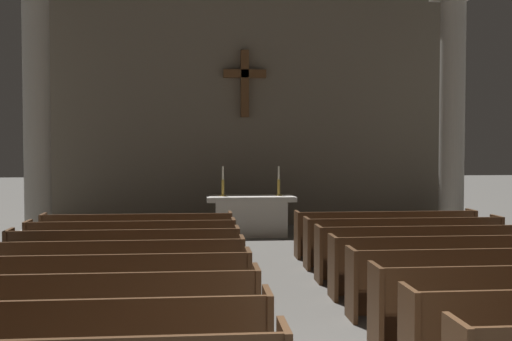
# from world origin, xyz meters

# --- Properties ---
(pew_left_row_3) EXTENTS (3.71, 0.50, 0.95)m
(pew_left_row_3) POSITION_xyz_m (-2.50, 2.24, 0.48)
(pew_left_row_3) COLOR brown
(pew_left_row_3) RESTS_ON ground
(pew_left_row_4) EXTENTS (3.71, 0.50, 0.95)m
(pew_left_row_4) POSITION_xyz_m (-2.50, 3.38, 0.48)
(pew_left_row_4) COLOR brown
(pew_left_row_4) RESTS_ON ground
(pew_left_row_5) EXTENTS (3.71, 0.50, 0.95)m
(pew_left_row_5) POSITION_xyz_m (-2.50, 4.52, 0.48)
(pew_left_row_5) COLOR brown
(pew_left_row_5) RESTS_ON ground
(pew_left_row_6) EXTENTS (3.71, 0.50, 0.95)m
(pew_left_row_6) POSITION_xyz_m (-2.50, 5.66, 0.48)
(pew_left_row_6) COLOR brown
(pew_left_row_6) RESTS_ON ground
(pew_left_row_7) EXTENTS (3.71, 0.50, 0.95)m
(pew_left_row_7) POSITION_xyz_m (-2.50, 6.80, 0.48)
(pew_left_row_7) COLOR brown
(pew_left_row_7) RESTS_ON ground
(pew_left_row_8) EXTENTS (3.71, 0.50, 0.95)m
(pew_left_row_8) POSITION_xyz_m (-2.50, 7.94, 0.48)
(pew_left_row_8) COLOR brown
(pew_left_row_8) RESTS_ON ground
(pew_right_row_4) EXTENTS (3.71, 0.50, 0.95)m
(pew_right_row_4) POSITION_xyz_m (2.50, 3.38, 0.48)
(pew_right_row_4) COLOR brown
(pew_right_row_4) RESTS_ON ground
(pew_right_row_5) EXTENTS (3.71, 0.50, 0.95)m
(pew_right_row_5) POSITION_xyz_m (2.50, 4.52, 0.48)
(pew_right_row_5) COLOR brown
(pew_right_row_5) RESTS_ON ground
(pew_right_row_6) EXTENTS (3.71, 0.50, 0.95)m
(pew_right_row_6) POSITION_xyz_m (2.50, 5.66, 0.48)
(pew_right_row_6) COLOR brown
(pew_right_row_6) RESTS_ON ground
(pew_right_row_7) EXTENTS (3.71, 0.50, 0.95)m
(pew_right_row_7) POSITION_xyz_m (2.50, 6.80, 0.48)
(pew_right_row_7) COLOR brown
(pew_right_row_7) RESTS_ON ground
(pew_right_row_8) EXTENTS (3.71, 0.50, 0.95)m
(pew_right_row_8) POSITION_xyz_m (2.50, 7.94, 0.48)
(pew_right_row_8) COLOR brown
(pew_right_row_8) RESTS_ON ground
(column_left_third) EXTENTS (0.95, 0.95, 6.18)m
(column_left_third) POSITION_xyz_m (-5.20, 11.14, 3.00)
(column_left_third) COLOR #ADA89E
(column_left_third) RESTS_ON ground
(column_right_third) EXTENTS (0.95, 0.95, 6.18)m
(column_right_third) POSITION_xyz_m (5.20, 11.14, 3.00)
(column_right_third) COLOR #ADA89E
(column_right_third) RESTS_ON ground
(altar) EXTENTS (2.20, 0.90, 1.01)m
(altar) POSITION_xyz_m (0.00, 11.08, 0.53)
(altar) COLOR #BCB7AD
(altar) RESTS_ON ground
(candlestick_left) EXTENTS (0.16, 0.16, 0.74)m
(candlestick_left) POSITION_xyz_m (-0.70, 11.08, 1.25)
(candlestick_left) COLOR #B79338
(candlestick_left) RESTS_ON altar
(candlestick_right) EXTENTS (0.16, 0.16, 0.74)m
(candlestick_right) POSITION_xyz_m (0.70, 11.08, 1.25)
(candlestick_right) COLOR #B79338
(candlestick_right) RESTS_ON altar
(apse_with_cross) EXTENTS (11.41, 0.47, 7.25)m
(apse_with_cross) POSITION_xyz_m (0.00, 13.37, 3.63)
(apse_with_cross) COLOR #706656
(apse_with_cross) RESTS_ON ground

